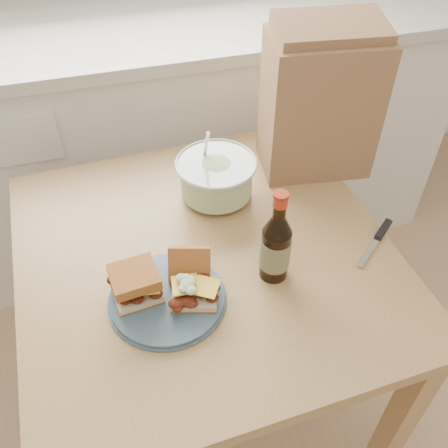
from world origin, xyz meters
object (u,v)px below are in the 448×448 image
object	(u,v)px
plate	(167,298)
beer_bottle	(276,246)
paper_bag	(319,105)
coleslaw_bowl	(216,179)
dining_table	(207,280)

from	to	relation	value
plate	beer_bottle	distance (m)	0.26
plate	paper_bag	world-z (taller)	paper_bag
coleslaw_bowl	beer_bottle	xyz separation A→B (m)	(0.05, -0.30, 0.04)
dining_table	beer_bottle	bearing A→B (deg)	-42.08
plate	coleslaw_bowl	world-z (taller)	coleslaw_bowl
coleslaw_bowl	beer_bottle	distance (m)	0.31
coleslaw_bowl	dining_table	bearing A→B (deg)	-112.34
plate	paper_bag	bearing A→B (deg)	37.32
dining_table	plate	distance (m)	0.20
plate	coleslaw_bowl	bearing A→B (deg)	58.05
coleslaw_bowl	beer_bottle	world-z (taller)	beer_bottle
paper_bag	plate	bearing A→B (deg)	-135.26
plate	coleslaw_bowl	xyz separation A→B (m)	(0.19, 0.31, 0.05)
dining_table	paper_bag	world-z (taller)	paper_bag
plate	paper_bag	xyz separation A→B (m)	(0.49, 0.38, 0.18)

